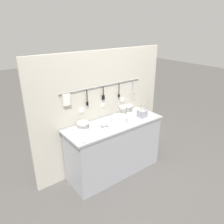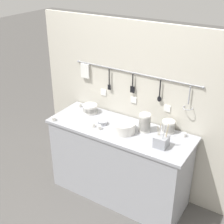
% 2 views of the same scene
% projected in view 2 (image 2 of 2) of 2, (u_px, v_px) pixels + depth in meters
% --- Properties ---
extents(ground_plane, '(20.00, 20.00, 0.00)m').
position_uv_depth(ground_plane, '(119.00, 193.00, 3.63)').
color(ground_plane, '#514F4C').
extents(counter, '(1.56, 0.56, 0.87)m').
position_uv_depth(counter, '(119.00, 162.00, 3.43)').
color(counter, '#9EA0A8').
rests_on(counter, ground).
extents(back_wall, '(2.36, 0.11, 1.92)m').
position_uv_depth(back_wall, '(134.00, 109.00, 3.43)').
color(back_wall, beige).
rests_on(back_wall, ground).
extents(bowl_stack_nested_right, '(0.13, 0.13, 0.13)m').
position_uv_depth(bowl_stack_nested_right, '(168.00, 127.00, 3.14)').
color(bowl_stack_nested_right, silver).
rests_on(bowl_stack_nested_right, counter).
extents(bowl_stack_back_corner, '(0.12, 0.12, 0.19)m').
position_uv_depth(bowl_stack_back_corner, '(145.00, 123.00, 3.14)').
color(bowl_stack_back_corner, silver).
rests_on(bowl_stack_back_corner, counter).
extents(bowl_stack_wide_centre, '(0.16, 0.16, 0.10)m').
position_uv_depth(bowl_stack_wide_centre, '(90.00, 109.00, 3.53)').
color(bowl_stack_wide_centre, silver).
rests_on(bowl_stack_wide_centre, counter).
extents(plate_stack, '(0.24, 0.24, 0.11)m').
position_uv_depth(plate_stack, '(123.00, 127.00, 3.15)').
color(plate_stack, silver).
rests_on(plate_stack, counter).
extents(steel_mixing_bowl, '(0.10, 0.10, 0.04)m').
position_uv_depth(steel_mixing_bowl, '(103.00, 122.00, 3.30)').
color(steel_mixing_bowl, '#93969E').
rests_on(steel_mixing_bowl, counter).
extents(cutlery_caddy, '(0.12, 0.12, 0.26)m').
position_uv_depth(cutlery_caddy, '(161.00, 141.00, 2.91)').
color(cutlery_caddy, '#93969E').
rests_on(cutlery_caddy, counter).
extents(cup_front_left, '(0.04, 0.04, 0.04)m').
position_uv_depth(cup_front_left, '(80.00, 105.00, 3.68)').
color(cup_front_left, silver).
rests_on(cup_front_left, counter).
extents(cup_centre, '(0.04, 0.04, 0.04)m').
position_uv_depth(cup_centre, '(184.00, 135.00, 3.08)').
color(cup_centre, silver).
rests_on(cup_centre, counter).
extents(cup_mid_row, '(0.04, 0.04, 0.04)m').
position_uv_depth(cup_mid_row, '(54.00, 119.00, 3.37)').
color(cup_mid_row, silver).
rests_on(cup_mid_row, counter).
extents(cup_edge_far, '(0.04, 0.04, 0.04)m').
position_uv_depth(cup_edge_far, '(99.00, 127.00, 3.21)').
color(cup_edge_far, silver).
rests_on(cup_edge_far, counter).
extents(cup_edge_near, '(0.04, 0.04, 0.04)m').
position_uv_depth(cup_edge_near, '(93.00, 125.00, 3.25)').
color(cup_edge_near, silver).
rests_on(cup_edge_near, counter).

